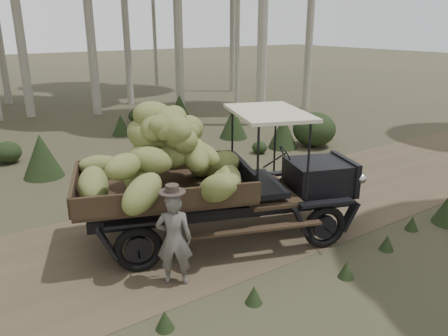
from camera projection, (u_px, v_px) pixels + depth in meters
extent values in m
plane|color=#473D2B|center=(125.00, 253.00, 8.09)|extent=(120.00, 120.00, 0.00)
cube|color=brown|center=(124.00, 253.00, 8.09)|extent=(70.00, 4.00, 0.01)
cube|color=black|center=(317.00, 176.00, 8.82)|extent=(1.40, 1.37, 0.61)
cube|color=black|center=(344.00, 174.00, 8.96)|extent=(0.48, 1.08, 0.69)
cube|color=black|center=(243.00, 177.00, 8.42)|extent=(0.61, 1.49, 0.61)
cube|color=#38281C|center=(163.00, 190.00, 8.10)|extent=(3.60, 2.93, 0.09)
cube|color=#38281C|center=(157.00, 164.00, 8.95)|extent=(2.95, 1.11, 0.36)
cube|color=#38281C|center=(170.00, 200.00, 7.11)|extent=(2.95, 1.11, 0.36)
cube|color=#38281C|center=(74.00, 187.00, 7.67)|extent=(0.74, 1.90, 0.36)
cube|color=beige|center=(269.00, 113.00, 8.14)|extent=(1.84, 2.21, 0.07)
cube|color=black|center=(219.00, 197.00, 8.89)|extent=(4.84, 1.83, 0.20)
cube|color=black|center=(230.00, 213.00, 8.11)|extent=(4.84, 1.83, 0.20)
torus|color=black|center=(288.00, 193.00, 9.80)|extent=(0.84, 0.43, 0.84)
torus|color=black|center=(324.00, 227.00, 8.17)|extent=(0.84, 0.43, 0.84)
torus|color=black|center=(133.00, 208.00, 9.00)|extent=(0.84, 0.43, 0.84)
torus|color=black|center=(138.00, 249.00, 7.37)|extent=(0.84, 0.43, 0.84)
sphere|color=beige|center=(337.00, 164.00, 9.43)|extent=(0.20, 0.20, 0.20)
sphere|color=beige|center=(361.00, 179.00, 8.51)|extent=(0.20, 0.20, 0.20)
ellipsoid|color=olive|center=(101.00, 166.00, 8.54)|extent=(0.97, 0.66, 0.50)
ellipsoid|color=olive|center=(200.00, 153.00, 7.97)|extent=(0.75, 1.03, 0.61)
ellipsoid|color=olive|center=(184.00, 141.00, 7.76)|extent=(0.82, 0.98, 0.65)
ellipsoid|color=olive|center=(155.00, 118.00, 7.82)|extent=(1.00, 0.59, 0.83)
ellipsoid|color=olive|center=(229.00, 180.00, 7.61)|extent=(0.86, 0.97, 0.51)
ellipsoid|color=olive|center=(171.00, 155.00, 7.86)|extent=(0.84, 0.80, 0.47)
ellipsoid|color=olive|center=(169.00, 135.00, 8.02)|extent=(1.00, 1.04, 0.57)
ellipsoid|color=olive|center=(168.00, 123.00, 7.67)|extent=(0.75, 0.89, 0.65)
ellipsoid|color=olive|center=(141.00, 182.00, 7.52)|extent=(0.70, 1.12, 0.79)
ellipsoid|color=olive|center=(123.00, 167.00, 7.10)|extent=(0.86, 0.72, 0.44)
ellipsoid|color=olive|center=(161.00, 138.00, 7.85)|extent=(0.92, 0.48, 0.52)
ellipsoid|color=olive|center=(174.00, 128.00, 7.61)|extent=(0.61, 0.92, 0.66)
ellipsoid|color=olive|center=(223.00, 166.00, 8.49)|extent=(1.02, 0.86, 0.80)
ellipsoid|color=olive|center=(195.00, 154.00, 7.93)|extent=(0.80, 1.14, 0.75)
ellipsoid|color=olive|center=(145.00, 135.00, 7.77)|extent=(0.87, 0.99, 0.75)
ellipsoid|color=olive|center=(170.00, 123.00, 7.65)|extent=(1.10, 1.00, 0.80)
ellipsoid|color=olive|center=(93.00, 186.00, 7.51)|extent=(0.83, 1.15, 0.79)
ellipsoid|color=olive|center=(143.00, 157.00, 7.76)|extent=(1.05, 1.05, 0.69)
ellipsoid|color=olive|center=(187.00, 130.00, 8.23)|extent=(1.02, 0.90, 0.62)
ellipsoid|color=olive|center=(168.00, 125.00, 7.59)|extent=(0.87, 0.58, 0.50)
ellipsoid|color=olive|center=(225.00, 183.00, 7.68)|extent=(0.77, 0.96, 0.60)
ellipsoid|color=olive|center=(152.00, 160.00, 7.45)|extent=(0.94, 0.75, 0.63)
ellipsoid|color=olive|center=(178.00, 136.00, 7.72)|extent=(0.77, 1.00, 0.76)
ellipsoid|color=olive|center=(155.00, 127.00, 7.68)|extent=(0.93, 0.94, 0.73)
ellipsoid|color=olive|center=(203.00, 165.00, 8.55)|extent=(1.08, 0.84, 0.78)
ellipsoid|color=olive|center=(166.00, 143.00, 8.49)|extent=(0.87, 0.69, 0.53)
ellipsoid|color=olive|center=(182.00, 132.00, 8.06)|extent=(0.82, 0.71, 0.45)
ellipsoid|color=olive|center=(160.00, 121.00, 7.85)|extent=(0.88, 0.99, 0.60)
ellipsoid|color=olive|center=(142.00, 194.00, 6.90)|extent=(1.07, 0.79, 0.84)
ellipsoid|color=olive|center=(217.00, 188.00, 7.20)|extent=(0.69, 1.00, 0.78)
imported|color=#575550|center=(174.00, 239.00, 6.92)|extent=(0.69, 0.63, 1.58)
cylinder|color=#392D27|center=(172.00, 192.00, 6.67)|extent=(0.58, 0.58, 0.02)
cylinder|color=#392D27|center=(172.00, 189.00, 6.65)|extent=(0.29, 0.29, 0.13)
ellipsoid|color=#233319|center=(136.00, 116.00, 18.59)|extent=(0.69, 0.69, 0.55)
cone|color=#233319|center=(233.00, 122.00, 16.03)|extent=(1.04, 1.04, 1.15)
cone|color=#233319|center=(323.00, 131.00, 15.91)|extent=(0.58, 0.58, 0.64)
cone|color=#233319|center=(147.00, 121.00, 17.48)|extent=(0.54, 0.54, 0.60)
ellipsoid|color=#233319|center=(7.00, 152.00, 13.18)|extent=(0.83, 0.83, 0.66)
cone|color=#233319|center=(283.00, 132.00, 14.73)|extent=(1.00, 1.00, 1.11)
cone|color=#233319|center=(42.00, 156.00, 11.92)|extent=(1.09, 1.09, 1.21)
ellipsoid|color=#233319|center=(260.00, 147.00, 14.22)|extent=(0.50, 0.50, 0.40)
cone|color=#233319|center=(227.00, 131.00, 16.36)|extent=(0.37, 0.37, 0.41)
cone|color=#233319|center=(121.00, 125.00, 16.48)|extent=(0.70, 0.70, 0.78)
ellipsoid|color=#233319|center=(314.00, 129.00, 14.92)|extent=(1.46, 1.46, 1.17)
cone|color=#233319|center=(180.00, 109.00, 18.42)|extent=(1.07, 1.07, 1.19)
cone|color=#233319|center=(387.00, 243.00, 8.16)|extent=(0.27, 0.27, 0.30)
cone|color=#233319|center=(254.00, 295.00, 6.60)|extent=(0.27, 0.27, 0.30)
cone|color=#233319|center=(77.00, 208.00, 9.70)|extent=(0.27, 0.27, 0.30)
cone|color=#233319|center=(346.00, 270.00, 7.27)|extent=(0.27, 0.27, 0.30)
cone|color=#233319|center=(412.00, 223.00, 8.95)|extent=(0.27, 0.27, 0.30)
cone|color=#233319|center=(165.00, 320.00, 6.04)|extent=(0.27, 0.27, 0.30)
cone|color=#233319|center=(165.00, 177.00, 11.61)|extent=(0.27, 0.27, 0.30)
cone|color=#233319|center=(241.00, 161.00, 12.94)|extent=(0.27, 0.27, 0.30)
cone|color=#233319|center=(131.00, 189.00, 10.80)|extent=(0.27, 0.27, 0.30)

